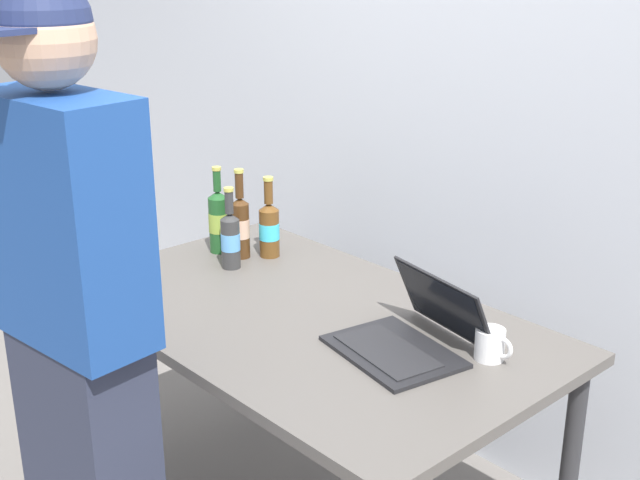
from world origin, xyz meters
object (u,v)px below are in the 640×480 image
at_px(beer_bottle_dark, 241,225).
at_px(person_figure, 78,340).
at_px(beer_bottle_amber, 269,227).
at_px(coffee_mug, 491,344).
at_px(beer_bottle_brown, 230,238).
at_px(beer_bottle_green, 219,220).
at_px(laptop, 411,335).

bearing_deg(beer_bottle_dark, person_figure, -60.12).
bearing_deg(beer_bottle_amber, person_figure, -65.12).
xyz_separation_m(person_figure, coffee_mug, (0.55, 0.88, -0.11)).
height_order(beer_bottle_brown, beer_bottle_green, beer_bottle_green).
bearing_deg(beer_bottle_brown, beer_bottle_dark, 123.03).
xyz_separation_m(beer_bottle_brown, person_figure, (0.44, -0.77, 0.04)).
distance_m(laptop, coffee_mug, 0.21).
height_order(beer_bottle_brown, person_figure, person_figure).
relative_size(beer_bottle_brown, beer_bottle_green, 0.90).
bearing_deg(beer_bottle_green, person_figure, -54.76).
bearing_deg(coffee_mug, beer_bottle_amber, 176.75).
xyz_separation_m(beer_bottle_amber, coffee_mug, (0.99, -0.06, -0.06)).
height_order(laptop, person_figure, person_figure).
bearing_deg(coffee_mug, beer_bottle_green, -177.67).
relative_size(beer_bottle_dark, coffee_mug, 2.85).
bearing_deg(person_figure, beer_bottle_brown, 119.52).
distance_m(person_figure, coffee_mug, 1.05).
relative_size(beer_bottle_green, coffee_mug, 2.80).
bearing_deg(beer_bottle_green, beer_bottle_brown, -22.29).
bearing_deg(laptop, coffee_mug, 31.04).
relative_size(beer_bottle_dark, beer_bottle_green, 1.02).
distance_m(beer_bottle_dark, beer_bottle_amber, 0.10).
bearing_deg(beer_bottle_dark, coffee_mug, 1.29).
height_order(laptop, beer_bottle_green, beer_bottle_green).
relative_size(person_figure, coffee_mug, 15.76).
height_order(laptop, beer_bottle_amber, beer_bottle_amber).
bearing_deg(beer_bottle_green, laptop, -3.76).
xyz_separation_m(laptop, person_figure, (-0.37, -0.77, 0.11)).
distance_m(laptop, beer_bottle_dark, 0.87).
xyz_separation_m(beer_bottle_dark, beer_bottle_green, (-0.10, -0.02, -0.00)).
bearing_deg(laptop, person_figure, -115.73).
distance_m(beer_bottle_dark, coffee_mug, 1.05).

